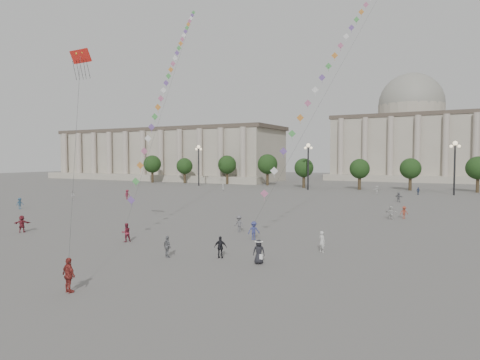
% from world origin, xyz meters
% --- Properties ---
extents(ground, '(360.00, 360.00, 0.00)m').
position_xyz_m(ground, '(0.00, 0.00, 0.00)').
color(ground, '#5F5D59').
rests_on(ground, ground).
extents(hall_west, '(84.00, 26.22, 17.20)m').
position_xyz_m(hall_west, '(-75.00, 93.89, 8.43)').
color(hall_west, '#9F9786').
rests_on(hall_west, ground).
extents(hall_central, '(48.30, 34.30, 35.50)m').
position_xyz_m(hall_central, '(0.00, 129.22, 14.23)').
color(hall_central, '#9F9786').
rests_on(hall_central, ground).
extents(tree_row, '(137.12, 5.12, 8.00)m').
position_xyz_m(tree_row, '(0.00, 78.00, 5.39)').
color(tree_row, '#34291A').
rests_on(tree_row, ground).
extents(lamp_post_far_west, '(2.00, 0.90, 10.65)m').
position_xyz_m(lamp_post_far_west, '(-45.00, 70.00, 7.35)').
color(lamp_post_far_west, '#262628').
rests_on(lamp_post_far_west, ground).
extents(lamp_post_mid_west, '(2.00, 0.90, 10.65)m').
position_xyz_m(lamp_post_mid_west, '(-15.00, 70.00, 7.35)').
color(lamp_post_mid_west, '#262628').
rests_on(lamp_post_mid_west, ground).
extents(lamp_post_mid_east, '(2.00, 0.90, 10.65)m').
position_xyz_m(lamp_post_mid_east, '(15.00, 70.00, 7.35)').
color(lamp_post_mid_east, '#262628').
rests_on(lamp_post_mid_east, ground).
extents(person_crowd_0, '(0.87, 0.92, 1.53)m').
position_xyz_m(person_crowd_0, '(8.66, 68.00, 0.76)').
color(person_crowd_0, navy).
rests_on(person_crowd_0, ground).
extents(person_crowd_1, '(0.95, 0.91, 1.54)m').
position_xyz_m(person_crowd_1, '(-43.65, 28.38, 0.77)').
color(person_crowd_1, silver).
rests_on(person_crowd_1, ground).
extents(person_crowd_2, '(0.72, 1.17, 1.75)m').
position_xyz_m(person_crowd_2, '(-35.64, 33.24, 0.87)').
color(person_crowd_2, maroon).
rests_on(person_crowd_2, ground).
extents(person_crowd_4, '(1.38, 1.53, 1.69)m').
position_xyz_m(person_crowd_4, '(1.14, 65.63, 0.84)').
color(person_crowd_4, silver).
rests_on(person_crowd_4, ground).
extents(person_crowd_5, '(0.72, 1.11, 1.62)m').
position_xyz_m(person_crowd_5, '(-39.41, 15.35, 0.81)').
color(person_crowd_5, '#31526F').
rests_on(person_crowd_5, ground).
extents(person_crowd_6, '(1.16, 0.77, 1.67)m').
position_xyz_m(person_crowd_6, '(-2.57, 13.43, 0.84)').
color(person_crowd_6, '#5D5D62').
rests_on(person_crowd_6, ground).
extents(person_crowd_7, '(1.54, 0.58, 1.63)m').
position_xyz_m(person_crowd_7, '(9.34, 29.60, 0.81)').
color(person_crowd_7, silver).
rests_on(person_crowd_7, ground).
extents(person_crowd_8, '(1.12, 0.94, 1.51)m').
position_xyz_m(person_crowd_8, '(10.63, 31.14, 0.75)').
color(person_crowd_8, brown).
rests_on(person_crowd_8, ground).
extents(person_crowd_10, '(0.69, 0.70, 1.63)m').
position_xyz_m(person_crowd_10, '(-29.29, 55.85, 0.82)').
color(person_crowd_10, '#BABAB5').
rests_on(person_crowd_10, ground).
extents(person_crowd_12, '(1.55, 1.22, 1.64)m').
position_xyz_m(person_crowd_12, '(7.23, 51.47, 0.82)').
color(person_crowd_12, slate).
rests_on(person_crowd_12, ground).
extents(person_crowd_13, '(0.72, 0.65, 1.66)m').
position_xyz_m(person_crowd_13, '(7.41, 8.54, 0.83)').
color(person_crowd_13, silver).
rests_on(person_crowd_13, ground).
extents(tourist_0, '(1.20, 0.67, 1.93)m').
position_xyz_m(tourist_0, '(-1.76, -7.73, 0.97)').
color(tourist_0, maroon).
rests_on(tourist_0, ground).
extents(tourist_2, '(1.54, 1.37, 1.69)m').
position_xyz_m(tourist_2, '(-21.46, 3.19, 0.85)').
color(tourist_2, maroon).
rests_on(tourist_2, ground).
extents(tourist_3, '(1.02, 0.73, 1.60)m').
position_xyz_m(tourist_3, '(-2.16, 1.45, 0.80)').
color(tourist_3, slate).
rests_on(tourist_3, ground).
extents(tourist_4, '(1.02, 0.68, 1.61)m').
position_xyz_m(tourist_4, '(1.44, 3.10, 0.81)').
color(tourist_4, black).
rests_on(tourist_4, ground).
extents(kite_flyer_0, '(0.94, 1.01, 1.65)m').
position_xyz_m(kite_flyer_0, '(-8.99, 4.45, 0.82)').
color(kite_flyer_0, maroon).
rests_on(kite_flyer_0, ground).
extents(kite_flyer_1, '(1.21, 1.20, 1.68)m').
position_xyz_m(kite_flyer_1, '(0.50, 10.53, 0.84)').
color(kite_flyer_1, navy).
rests_on(kite_flyer_1, ground).
extents(hat_person, '(0.98, 0.84, 1.69)m').
position_xyz_m(hat_person, '(4.65, 2.91, 0.89)').
color(hat_person, black).
rests_on(hat_person, ground).
extents(dragon_kite, '(5.96, 5.18, 19.77)m').
position_xyz_m(dragon_kite, '(-11.32, 1.88, 15.02)').
color(dragon_kite, red).
rests_on(dragon_kite, ground).
extents(kite_train_west, '(20.05, 38.82, 55.74)m').
position_xyz_m(kite_train_west, '(-19.35, 25.16, 19.93)').
color(kite_train_west, '#3F3F3F').
rests_on(kite_train_west, ground).
extents(kite_train_mid, '(7.18, 46.25, 64.92)m').
position_xyz_m(kite_train_mid, '(3.94, 35.17, 25.62)').
color(kite_train_mid, '#3F3F3F').
rests_on(kite_train_mid, ground).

